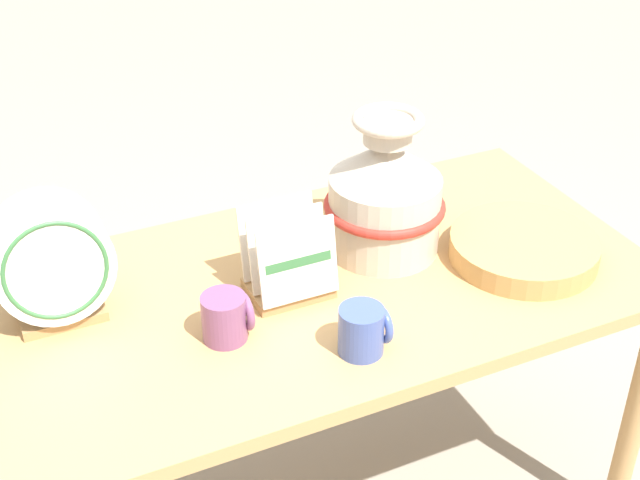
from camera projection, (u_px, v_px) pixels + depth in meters
The scene contains 7 objects.
display_table at pixel (320, 313), 2.01m from camera, with size 1.48×0.77×0.75m.
ceramic_vase at pixel (385, 194), 2.01m from camera, with size 0.28×0.28×0.34m.
dish_rack_round_plates at pixel (53, 270), 1.80m from camera, with size 0.24×0.16×0.27m.
dish_rack_square_plates at pixel (288, 266), 1.90m from camera, with size 0.17×0.15×0.20m.
wicker_charger_stack at pixel (524, 248), 2.03m from camera, with size 0.34×0.34×0.05m.
mug_plum_glaze at pixel (227, 317), 1.78m from camera, with size 0.10×0.09×0.10m.
mug_cobalt_glaze at pixel (364, 330), 1.74m from camera, with size 0.10×0.09×0.10m.
Camera 1 is at (-0.68, -1.46, 1.88)m, focal length 50.00 mm.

